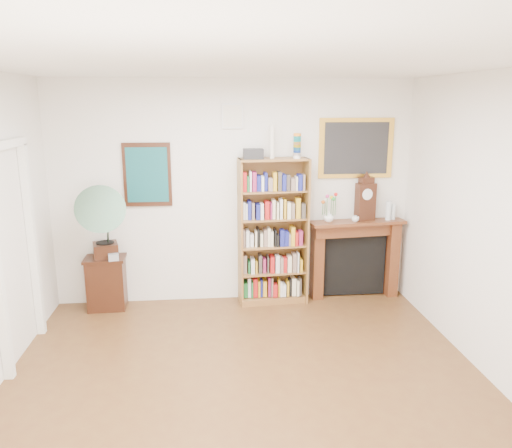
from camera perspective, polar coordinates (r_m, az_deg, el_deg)
The scene contains 15 objects.
room at distance 3.86m, azimuth -0.66°, elevation -3.06°, with size 4.51×5.01×2.81m.
door_casing at distance 5.38m, azimuth -25.96°, elevation -1.13°, with size 0.08×1.02×2.17m.
teal_poster at distance 6.26m, azimuth -12.32°, elevation 5.52°, with size 0.58×0.04×0.78m.
small_picture at distance 6.17m, azimuth -2.71°, elevation 12.23°, with size 0.26×0.04×0.30m.
gilt_painting at distance 6.46m, azimuth 11.36°, elevation 8.49°, with size 0.95×0.04×0.75m.
bookshelf at distance 6.24m, azimuth 1.97°, elevation 0.03°, with size 0.88×0.37×2.13m.
side_cabinet at distance 6.50m, azimuth -16.71°, elevation -6.47°, with size 0.49×0.35×0.67m, color black.
fireplace at distance 6.65m, azimuth 11.21°, elevation -3.18°, with size 1.25×0.41×1.04m.
gramophone at distance 6.12m, azimuth -17.37°, elevation 0.66°, with size 0.73×0.83×0.93m.
cd_stack at distance 6.24m, azimuth -15.97°, elevation -3.62°, with size 0.12×0.12×0.08m, color #B8B7C4.
mantel_clock at distance 6.49m, azimuth 12.39°, elevation 2.74°, with size 0.26×0.18×0.56m.
flower_vase at distance 6.36m, azimuth 8.31°, elevation 0.84°, with size 0.13×0.13×0.13m, color white.
teacup at distance 6.43m, azimuth 11.28°, elevation 0.58°, with size 0.09×0.09×0.07m, color silver.
bottle_left at distance 6.61m, azimuth 14.90°, elevation 1.47°, with size 0.07×0.07×0.24m, color silver.
bottle_right at distance 6.66m, azimuth 15.40°, elevation 1.36°, with size 0.06×0.06×0.20m, color silver.
Camera 1 is at (-0.31, -3.68, 2.52)m, focal length 35.00 mm.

